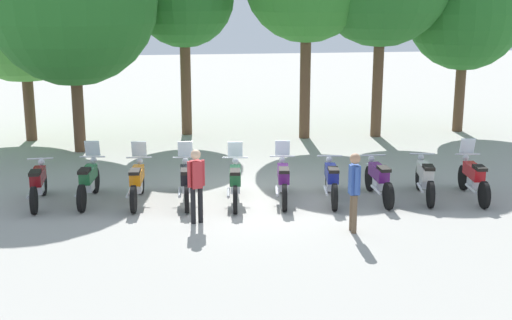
{
  "coord_description": "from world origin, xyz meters",
  "views": [
    {
      "loc": [
        -2.34,
        -15.82,
        4.93
      ],
      "look_at": [
        0.0,
        0.5,
        0.9
      ],
      "focal_mm": 48.67,
      "sensor_mm": 36.0,
      "label": 1
    }
  ],
  "objects_px": {
    "motorcycle_8": "(425,178)",
    "tree_5": "(465,13)",
    "motorcycle_6": "(331,180)",
    "motorcycle_1": "(88,181)",
    "motorcycle_0": "(38,183)",
    "person_1": "(354,186)",
    "motorcycle_2": "(137,181)",
    "person_0": "(196,181)",
    "motorcycle_3": "(186,181)",
    "motorcycle_7": "(379,179)",
    "motorcycle_4": "(235,182)",
    "motorcycle_9": "(473,178)",
    "motorcycle_5": "(283,180)",
    "tree_1": "(71,0)"
  },
  "relations": [
    {
      "from": "motorcycle_8",
      "to": "tree_5",
      "type": "height_order",
      "value": "tree_5"
    },
    {
      "from": "motorcycle_6",
      "to": "motorcycle_1",
      "type": "bearing_deg",
      "value": 91.32
    },
    {
      "from": "motorcycle_0",
      "to": "person_1",
      "type": "distance_m",
      "value": 7.48
    },
    {
      "from": "motorcycle_2",
      "to": "person_0",
      "type": "xyz_separation_m",
      "value": [
        1.31,
        -1.73,
        0.44
      ]
    },
    {
      "from": "motorcycle_3",
      "to": "motorcycle_6",
      "type": "distance_m",
      "value": 3.49
    },
    {
      "from": "motorcycle_7",
      "to": "motorcycle_4",
      "type": "bearing_deg",
      "value": 87.56
    },
    {
      "from": "motorcycle_1",
      "to": "motorcycle_3",
      "type": "xyz_separation_m",
      "value": [
        2.31,
        -0.38,
        0.0
      ]
    },
    {
      "from": "motorcycle_6",
      "to": "tree_5",
      "type": "bearing_deg",
      "value": -32.16
    },
    {
      "from": "motorcycle_4",
      "to": "motorcycle_7",
      "type": "bearing_deg",
      "value": -87.3
    },
    {
      "from": "motorcycle_4",
      "to": "person_0",
      "type": "xyz_separation_m",
      "value": [
        -1.0,
        -1.38,
        0.44
      ]
    },
    {
      "from": "motorcycle_7",
      "to": "motorcycle_9",
      "type": "bearing_deg",
      "value": -93.95
    },
    {
      "from": "motorcycle_2",
      "to": "motorcycle_5",
      "type": "bearing_deg",
      "value": -90.82
    },
    {
      "from": "motorcycle_4",
      "to": "person_1",
      "type": "distance_m",
      "value": 3.31
    },
    {
      "from": "motorcycle_3",
      "to": "person_1",
      "type": "bearing_deg",
      "value": -126.04
    },
    {
      "from": "motorcycle_5",
      "to": "motorcycle_9",
      "type": "height_order",
      "value": "same"
    },
    {
      "from": "tree_5",
      "to": "motorcycle_0",
      "type": "bearing_deg",
      "value": -152.88
    },
    {
      "from": "motorcycle_6",
      "to": "person_1",
      "type": "xyz_separation_m",
      "value": [
        -0.1,
        -2.26,
        0.49
      ]
    },
    {
      "from": "motorcycle_8",
      "to": "motorcycle_1",
      "type": "bearing_deg",
      "value": 95.66
    },
    {
      "from": "motorcycle_2",
      "to": "motorcycle_5",
      "type": "height_order",
      "value": "same"
    },
    {
      "from": "motorcycle_0",
      "to": "motorcycle_4",
      "type": "xyz_separation_m",
      "value": [
        4.63,
        -0.56,
        0.01
      ]
    },
    {
      "from": "motorcycle_4",
      "to": "motorcycle_7",
      "type": "distance_m",
      "value": 3.47
    },
    {
      "from": "motorcycle_4",
      "to": "motorcycle_7",
      "type": "xyz_separation_m",
      "value": [
        3.46,
        -0.24,
        -0.01
      ]
    },
    {
      "from": "motorcycle_0",
      "to": "motorcycle_2",
      "type": "distance_m",
      "value": 2.33
    },
    {
      "from": "motorcycle_7",
      "to": "person_0",
      "type": "height_order",
      "value": "person_0"
    },
    {
      "from": "motorcycle_0",
      "to": "motorcycle_9",
      "type": "xyz_separation_m",
      "value": [
        10.41,
        -1.02,
        0.01
      ]
    },
    {
      "from": "motorcycle_0",
      "to": "motorcycle_1",
      "type": "bearing_deg",
      "value": -89.58
    },
    {
      "from": "motorcycle_0",
      "to": "motorcycle_8",
      "type": "relative_size",
      "value": 1.01
    },
    {
      "from": "motorcycle_8",
      "to": "motorcycle_6",
      "type": "bearing_deg",
      "value": 99.03
    },
    {
      "from": "motorcycle_4",
      "to": "tree_5",
      "type": "xyz_separation_m",
      "value": [
        8.93,
        7.51,
        3.65
      ]
    },
    {
      "from": "motorcycle_2",
      "to": "motorcycle_5",
      "type": "distance_m",
      "value": 3.49
    },
    {
      "from": "person_1",
      "to": "motorcycle_9",
      "type": "bearing_deg",
      "value": -151.98
    },
    {
      "from": "motorcycle_1",
      "to": "motorcycle_7",
      "type": "distance_m",
      "value": 6.98
    },
    {
      "from": "motorcycle_8",
      "to": "person_0",
      "type": "xyz_separation_m",
      "value": [
        -5.62,
        -1.11,
        0.45
      ]
    },
    {
      "from": "motorcycle_1",
      "to": "motorcycle_5",
      "type": "distance_m",
      "value": 4.66
    },
    {
      "from": "motorcycle_2",
      "to": "motorcycle_3",
      "type": "relative_size",
      "value": 1.0
    },
    {
      "from": "motorcycle_9",
      "to": "tree_1",
      "type": "height_order",
      "value": "tree_1"
    },
    {
      "from": "motorcycle_2",
      "to": "motorcycle_8",
      "type": "relative_size",
      "value": 1.01
    },
    {
      "from": "motorcycle_6",
      "to": "tree_5",
      "type": "relative_size",
      "value": 0.35
    },
    {
      "from": "person_0",
      "to": "motorcycle_8",
      "type": "bearing_deg",
      "value": -97.86
    },
    {
      "from": "motorcycle_7",
      "to": "person_0",
      "type": "distance_m",
      "value": 4.63
    },
    {
      "from": "motorcycle_3",
      "to": "tree_1",
      "type": "bearing_deg",
      "value": 29.19
    },
    {
      "from": "motorcycle_7",
      "to": "motorcycle_5",
      "type": "bearing_deg",
      "value": 85.96
    },
    {
      "from": "motorcycle_0",
      "to": "motorcycle_3",
      "type": "height_order",
      "value": "motorcycle_3"
    },
    {
      "from": "tree_5",
      "to": "motorcycle_6",
      "type": "bearing_deg",
      "value": -130.83
    },
    {
      "from": "motorcycle_1",
      "to": "motorcycle_7",
      "type": "relative_size",
      "value": 1.0
    },
    {
      "from": "motorcycle_4",
      "to": "motorcycle_1",
      "type": "bearing_deg",
      "value": 87.01
    },
    {
      "from": "motorcycle_2",
      "to": "person_0",
      "type": "height_order",
      "value": "person_0"
    },
    {
      "from": "person_0",
      "to": "person_1",
      "type": "height_order",
      "value": "person_1"
    },
    {
      "from": "motorcycle_0",
      "to": "motorcycle_5",
      "type": "xyz_separation_m",
      "value": [
        5.78,
        -0.58,
        0.01
      ]
    },
    {
      "from": "motorcycle_1",
      "to": "motorcycle_9",
      "type": "xyz_separation_m",
      "value": [
        9.25,
        -1.05,
        0.0
      ]
    }
  ]
}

